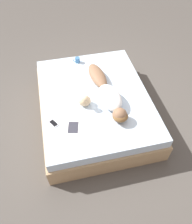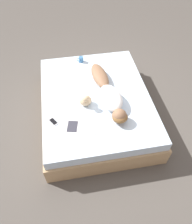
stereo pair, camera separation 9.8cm
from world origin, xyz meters
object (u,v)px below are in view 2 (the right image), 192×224
object	(u,v)px
person	(109,94)
coffee_mug	(81,59)
cell_phone	(53,122)
open_magazine	(80,127)

from	to	relation	value
person	coffee_mug	bearing A→B (deg)	-79.66
coffee_mug	cell_phone	bearing A→B (deg)	66.60
open_magazine	coffee_mug	world-z (taller)	coffee_mug
person	open_magazine	distance (m)	0.68
coffee_mug	cell_phone	world-z (taller)	coffee_mug
person	cell_phone	xyz separation A→B (m)	(0.83, 0.31, -0.09)
person	coffee_mug	size ratio (longest dim) A/B	11.23
open_magazine	cell_phone	xyz separation A→B (m)	(0.34, -0.15, 0.00)
open_magazine	cell_phone	distance (m)	0.38
person	coffee_mug	xyz separation A→B (m)	(0.29, -0.95, -0.04)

